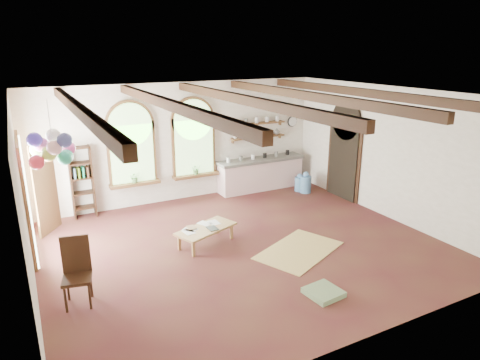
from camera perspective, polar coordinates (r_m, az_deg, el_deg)
floor at (r=9.22m, az=0.36°, el=-8.83°), size 8.00×8.00×0.00m
ceiling_beams at (r=8.34m, az=0.40°, el=10.68°), size 6.20×6.80×0.18m
window_left at (r=11.29m, az=-14.26°, el=4.31°), size 1.30×0.28×2.20m
window_right at (r=11.78m, az=-6.20°, el=5.27°), size 1.30×0.28×2.20m
left_doorway at (r=9.57m, az=-26.59°, el=-2.32°), size 0.10×1.90×2.50m
right_doorway at (r=12.16m, az=13.62°, el=2.69°), size 0.10×1.30×2.40m
kitchen_counter at (r=12.72m, az=2.75°, el=0.87°), size 2.68×0.62×0.94m
wall_shelf_lower at (r=12.61m, az=2.41°, el=5.76°), size 1.70×0.24×0.04m
wall_shelf_upper at (r=12.54m, az=2.43°, el=7.55°), size 1.70×0.24×0.04m
wall_clock at (r=13.26m, az=7.00°, el=7.76°), size 0.32×0.04×0.32m
bookshelf at (r=11.16m, az=-20.32°, el=-0.29°), size 0.53×0.32×1.80m
coffee_table at (r=9.21m, az=-4.56°, el=-6.63°), size 1.45×1.04×0.38m
side_chair at (r=7.67m, az=-20.77°, el=-13.04°), size 0.54×0.54×1.14m
floor_mat at (r=9.11m, az=7.87°, el=-9.28°), size 2.15×1.79×0.02m
floor_cushion at (r=7.69m, az=11.08°, el=-14.49°), size 0.60×0.60×0.10m
water_jug_a at (r=12.71m, az=7.92°, el=-0.45°), size 0.27×0.27×0.53m
water_jug_b at (r=12.59m, az=8.75°, el=-0.46°), size 0.33×0.33×0.63m
balloon_cluster at (r=8.31m, az=-23.70°, el=3.86°), size 0.82×0.86×1.16m
table_book at (r=9.18m, az=-7.01°, el=-6.41°), size 0.17×0.25×0.02m
tablet at (r=9.15m, az=-3.70°, el=-6.44°), size 0.20×0.29×0.01m
potted_plant_left at (r=11.38m, az=-13.84°, el=0.37°), size 0.27×0.23×0.30m
potted_plant_right at (r=11.87m, az=-5.89°, el=1.48°), size 0.27×0.23×0.30m
shelf_cup_a at (r=12.24m, az=-0.65°, el=5.76°), size 0.12×0.10×0.10m
shelf_cup_b at (r=12.40m, az=0.80°, el=5.90°), size 0.10×0.10×0.09m
shelf_bowl_a at (r=12.58m, az=2.21°, el=5.95°), size 0.22×0.22×0.05m
shelf_bowl_b at (r=12.75m, az=3.59°, el=6.10°), size 0.20×0.20×0.06m
shelf_vase at (r=12.92m, az=4.93°, el=6.51°), size 0.18×0.18×0.19m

